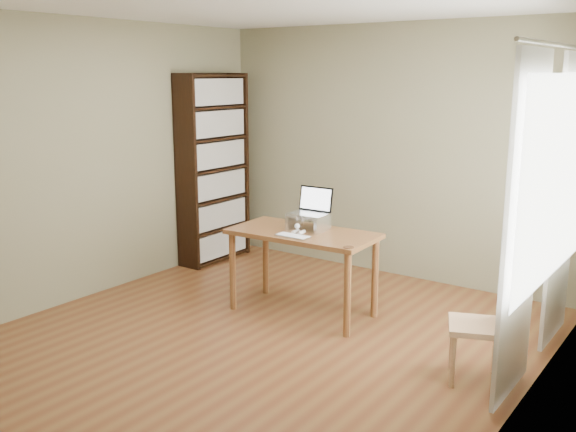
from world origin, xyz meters
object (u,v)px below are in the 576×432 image
object	(u,v)px
laptop	(312,207)
cat	(310,222)
keyboard	(293,236)
bookshelf	(214,169)
chair	(486,321)
desk	(303,244)

from	to	relation	value
laptop	cat	distance (m)	0.13
keyboard	cat	xyz separation A→B (m)	(-0.04, 0.33, 0.06)
bookshelf	cat	distance (m)	1.93
bookshelf	cat	size ratio (longest dim) A/B	4.34
cat	chair	size ratio (longest dim) A/B	0.58
laptop	keyboard	size ratio (longest dim) A/B	1.14
desk	chair	world-z (taller)	chair
bookshelf	keyboard	world-z (taller)	bookshelf
bookshelf	chair	size ratio (longest dim) A/B	2.50
laptop	chair	distance (m)	1.90
laptop	cat	bearing A→B (deg)	-83.00
desk	laptop	distance (m)	0.33
chair	laptop	bearing A→B (deg)	141.27
chair	cat	bearing A→B (deg)	142.06
bookshelf	cat	world-z (taller)	bookshelf
laptop	chair	xyz separation A→B (m)	(1.76, -0.50, -0.49)
bookshelf	keyboard	distance (m)	2.12
desk	chair	size ratio (longest dim) A/B	1.56
laptop	keyboard	xyz separation A→B (m)	(0.05, -0.36, -0.18)
keyboard	laptop	bearing A→B (deg)	96.85
desk	cat	world-z (taller)	cat
bookshelf	desk	world-z (taller)	bookshelf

